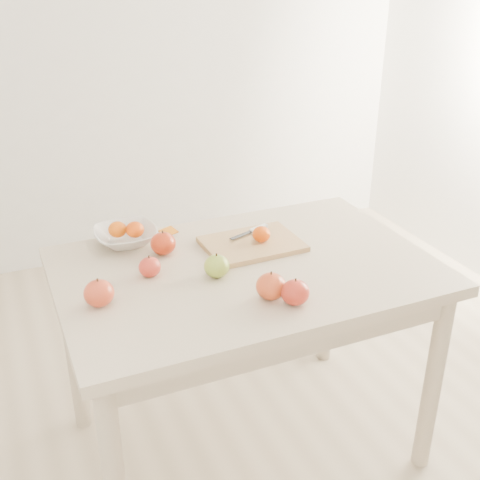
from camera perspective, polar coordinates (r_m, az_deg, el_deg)
name	(u,v)px	position (r m, az deg, el deg)	size (l,w,h in m)	color
ground	(245,441)	(2.39, 0.50, -18.53)	(3.50, 3.50, 0.00)	#C6B293
table	(246,292)	(1.99, 0.57, -4.96)	(1.20, 0.80, 0.75)	#C6B695
cutting_board	(252,244)	(2.06, 1.15, -0.38)	(0.32, 0.24, 0.02)	tan
board_tangerine	(261,234)	(2.05, 2.04, 0.56)	(0.06, 0.06, 0.05)	#DB4F07
fruit_bowl	(126,236)	(2.12, -10.77, 0.36)	(0.21, 0.21, 0.05)	silver
bowl_tangerine_near	(117,229)	(2.11, -11.55, 0.99)	(0.06, 0.06, 0.06)	#E45C08
bowl_tangerine_far	(135,230)	(2.10, -9.94, 0.99)	(0.06, 0.06, 0.06)	#E85208
orange_peel_a	(168,233)	(2.18, -6.80, 0.70)	(0.06, 0.04, 0.00)	#C8660E
orange_peel_b	(207,239)	(2.12, -3.12, 0.09)	(0.04, 0.04, 0.00)	#E55510
paring_knife	(256,230)	(2.13, 1.51, 0.98)	(0.17, 0.07, 0.01)	white
apple_green	(217,266)	(1.86, -2.23, -2.50)	(0.08, 0.08, 0.07)	olive
apple_red_a	(163,243)	(2.02, -7.30, -0.33)	(0.09, 0.09, 0.08)	maroon
apple_red_d	(99,293)	(1.76, -13.23, -4.93)	(0.09, 0.09, 0.08)	#A71C22
apple_red_b	(150,267)	(1.89, -8.56, -2.55)	(0.07, 0.07, 0.06)	#A40817
apple_red_c	(271,286)	(1.75, 2.95, -4.40)	(0.09, 0.09, 0.08)	#A72B1D
apple_red_e	(295,292)	(1.73, 5.25, -4.97)	(0.08, 0.08, 0.07)	maroon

